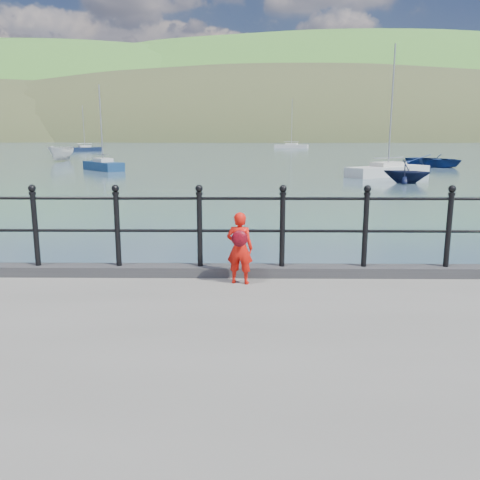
{
  "coord_description": "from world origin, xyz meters",
  "views": [
    {
      "loc": [
        0.08,
        -7.38,
        3.07
      ],
      "look_at": [
        -0.01,
        -0.2,
        1.55
      ],
      "focal_mm": 38.0,
      "sensor_mm": 36.0,
      "label": 1
    }
  ],
  "objects_px": {
    "railing": "(241,221)",
    "launch_white": "(61,153)",
    "launch_navy": "(407,171)",
    "sailboat_port": "(103,166)",
    "sailboat_deep": "(291,147)",
    "sailboat_near": "(388,171)",
    "sailboat_left": "(85,149)",
    "child": "(240,248)",
    "launch_blue": "(435,160)"
  },
  "relations": [
    {
      "from": "launch_white",
      "to": "sailboat_port",
      "type": "relative_size",
      "value": 0.63
    },
    {
      "from": "launch_navy",
      "to": "sailboat_port",
      "type": "distance_m",
      "value": 24.21
    },
    {
      "from": "child",
      "to": "sailboat_port",
      "type": "bearing_deg",
      "value": -59.42
    },
    {
      "from": "launch_white",
      "to": "sailboat_port",
      "type": "distance_m",
      "value": 15.45
    },
    {
      "from": "child",
      "to": "sailboat_left",
      "type": "distance_m",
      "value": 81.76
    },
    {
      "from": "launch_navy",
      "to": "sailboat_near",
      "type": "height_order",
      "value": "sailboat_near"
    },
    {
      "from": "sailboat_deep",
      "to": "sailboat_near",
      "type": "height_order",
      "value": "sailboat_deep"
    },
    {
      "from": "railing",
      "to": "launch_blue",
      "type": "xyz_separation_m",
      "value": [
        17.24,
        39.67,
        -1.23
      ]
    },
    {
      "from": "sailboat_left",
      "to": "launch_navy",
      "type": "bearing_deg",
      "value": -90.21
    },
    {
      "from": "railing",
      "to": "child",
      "type": "relative_size",
      "value": 17.92
    },
    {
      "from": "sailboat_deep",
      "to": "sailboat_left",
      "type": "height_order",
      "value": "sailboat_deep"
    },
    {
      "from": "launch_blue",
      "to": "launch_white",
      "type": "xyz_separation_m",
      "value": [
        -37.17,
        8.41,
        0.26
      ]
    },
    {
      "from": "sailboat_port",
      "to": "sailboat_deep",
      "type": "relative_size",
      "value": 0.73
    },
    {
      "from": "railing",
      "to": "launch_navy",
      "type": "bearing_deg",
      "value": 67.74
    },
    {
      "from": "sailboat_port",
      "to": "child",
      "type": "bearing_deg",
      "value": -22.45
    },
    {
      "from": "launch_blue",
      "to": "sailboat_deep",
      "type": "height_order",
      "value": "sailboat_deep"
    },
    {
      "from": "launch_navy",
      "to": "sailboat_deep",
      "type": "distance_m",
      "value": 70.66
    },
    {
      "from": "launch_white",
      "to": "sailboat_deep",
      "type": "bearing_deg",
      "value": 66.79
    },
    {
      "from": "launch_blue",
      "to": "sailboat_left",
      "type": "xyz_separation_m",
      "value": [
        -43.69,
        37.3,
        -0.25
      ]
    },
    {
      "from": "launch_blue",
      "to": "sailboat_left",
      "type": "bearing_deg",
      "value": 109.51
    },
    {
      "from": "railing",
      "to": "sailboat_left",
      "type": "distance_m",
      "value": 81.4
    },
    {
      "from": "launch_white",
      "to": "sailboat_near",
      "type": "xyz_separation_m",
      "value": [
        30.17,
        -18.51,
        -0.51
      ]
    },
    {
      "from": "launch_navy",
      "to": "sailboat_near",
      "type": "xyz_separation_m",
      "value": [
        0.31,
        5.3,
        -0.39
      ]
    },
    {
      "from": "railing",
      "to": "child",
      "type": "distance_m",
      "value": 0.49
    },
    {
      "from": "railing",
      "to": "launch_white",
      "type": "distance_m",
      "value": 52.06
    },
    {
      "from": "sailboat_near",
      "to": "launch_navy",
      "type": "bearing_deg",
      "value": -125.85
    },
    {
      "from": "sailboat_left",
      "to": "sailboat_near",
      "type": "bearing_deg",
      "value": -87.09
    },
    {
      "from": "launch_blue",
      "to": "sailboat_port",
      "type": "distance_m",
      "value": 29.4
    },
    {
      "from": "railing",
      "to": "sailboat_port",
      "type": "height_order",
      "value": "sailboat_port"
    },
    {
      "from": "sailboat_port",
      "to": "sailboat_near",
      "type": "height_order",
      "value": "sailboat_near"
    },
    {
      "from": "launch_navy",
      "to": "sailboat_left",
      "type": "distance_m",
      "value": 64.04
    },
    {
      "from": "launch_navy",
      "to": "child",
      "type": "bearing_deg",
      "value": -172.23
    },
    {
      "from": "railing",
      "to": "sailboat_left",
      "type": "relative_size",
      "value": 2.41
    },
    {
      "from": "child",
      "to": "sailboat_near",
      "type": "height_order",
      "value": "sailboat_near"
    },
    {
      "from": "sailboat_deep",
      "to": "sailboat_left",
      "type": "bearing_deg",
      "value": -138.11
    },
    {
      "from": "child",
      "to": "launch_navy",
      "type": "relative_size",
      "value": 0.36
    },
    {
      "from": "launch_navy",
      "to": "sailboat_deep",
      "type": "xyz_separation_m",
      "value": [
        -0.97,
        70.65,
        -0.39
      ]
    },
    {
      "from": "launch_navy",
      "to": "sailboat_near",
      "type": "distance_m",
      "value": 5.33
    },
    {
      "from": "launch_white",
      "to": "sailboat_deep",
      "type": "height_order",
      "value": "sailboat_deep"
    },
    {
      "from": "railing",
      "to": "launch_blue",
      "type": "height_order",
      "value": "railing"
    },
    {
      "from": "sailboat_deep",
      "to": "sailboat_left",
      "type": "distance_m",
      "value": 39.7
    },
    {
      "from": "launch_blue",
      "to": "sailboat_port",
      "type": "bearing_deg",
      "value": 159.22
    },
    {
      "from": "launch_white",
      "to": "sailboat_deep",
      "type": "relative_size",
      "value": 0.46
    },
    {
      "from": "sailboat_deep",
      "to": "sailboat_port",
      "type": "bearing_deg",
      "value": -94.07
    },
    {
      "from": "child",
      "to": "launch_blue",
      "type": "height_order",
      "value": "child"
    },
    {
      "from": "railing",
      "to": "launch_white",
      "type": "height_order",
      "value": "railing"
    },
    {
      "from": "child",
      "to": "sailboat_port",
      "type": "relative_size",
      "value": 0.14
    },
    {
      "from": "launch_blue",
      "to": "launch_navy",
      "type": "height_order",
      "value": "launch_navy"
    },
    {
      "from": "launch_white",
      "to": "sailboat_deep",
      "type": "xyz_separation_m",
      "value": [
        28.9,
        46.84,
        -0.51
      ]
    },
    {
      "from": "launch_navy",
      "to": "sailboat_port",
      "type": "height_order",
      "value": "sailboat_port"
    }
  ]
}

